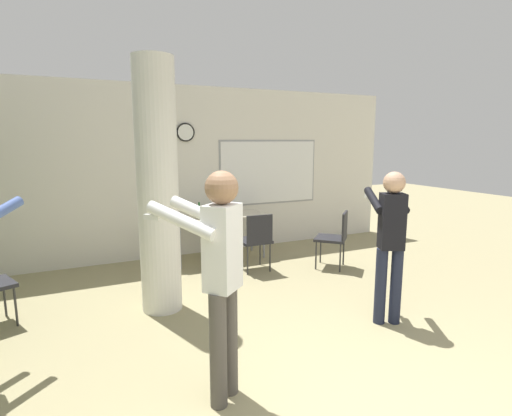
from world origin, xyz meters
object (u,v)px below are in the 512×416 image
bottle_on_table (199,212)px  chair_table_right (256,238)px  folding_table (218,219)px  chair_mid_room (335,235)px  person_playing_front (219,269)px  person_playing_side (390,235)px

bottle_on_table → chair_table_right: bottle_on_table is taller
folding_table → bottle_on_table: bottle_on_table is taller
chair_mid_room → bottle_on_table: bearing=148.7°
folding_table → person_playing_front: person_playing_front is taller
bottle_on_table → folding_table: bearing=13.6°
person_playing_side → person_playing_front: person_playing_front is taller
person_playing_front → folding_table: bearing=70.5°
chair_mid_room → person_playing_front: 3.49m
chair_table_right → person_playing_front: person_playing_front is taller
chair_table_right → person_playing_front: (-1.49, -2.57, 0.50)m
chair_table_right → chair_mid_room: 1.21m
bottle_on_table → chair_mid_room: 2.12m
bottle_on_table → person_playing_front: bearing=-104.6°
bottle_on_table → person_playing_front: 3.41m
folding_table → person_playing_front: size_ratio=0.88×
folding_table → person_playing_side: size_ratio=0.94×
folding_table → person_playing_front: bearing=-109.5°
chair_table_right → person_playing_side: (0.55, -2.11, 0.44)m
bottle_on_table → chair_mid_room: (1.79, -1.09, -0.31)m
chair_mid_room → person_playing_side: person_playing_side is taller
person_playing_side → person_playing_front: 2.10m
bottle_on_table → chair_mid_room: size_ratio=0.28×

